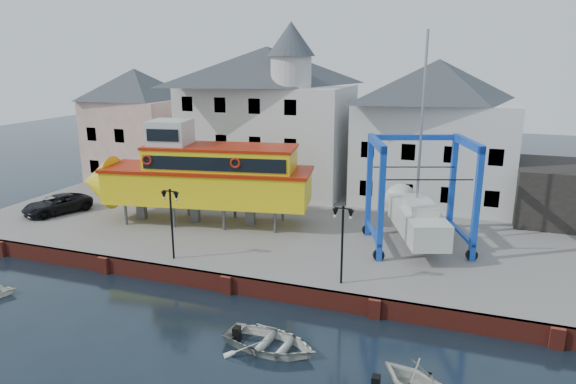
% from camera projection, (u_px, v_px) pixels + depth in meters
% --- Properties ---
extents(ground, '(140.00, 140.00, 0.00)m').
position_uv_depth(ground, '(227.00, 293.00, 27.75)').
color(ground, black).
rests_on(ground, ground).
extents(hardstanding, '(44.00, 22.00, 1.00)m').
position_uv_depth(hardstanding, '(293.00, 224.00, 37.64)').
color(hardstanding, slate).
rests_on(hardstanding, ground).
extents(quay_wall, '(44.00, 0.47, 1.00)m').
position_uv_depth(quay_wall, '(228.00, 284.00, 27.72)').
color(quay_wall, maroon).
rests_on(quay_wall, ground).
extents(building_pink, '(8.00, 7.00, 10.30)m').
position_uv_depth(building_pink, '(138.00, 125.00, 48.40)').
color(building_pink, tan).
rests_on(building_pink, hardstanding).
extents(building_white_main, '(14.00, 8.30, 14.00)m').
position_uv_depth(building_white_main, '(268.00, 117.00, 44.19)').
color(building_white_main, silver).
rests_on(building_white_main, hardstanding).
extents(building_white_right, '(12.00, 8.00, 11.20)m').
position_uv_depth(building_white_right, '(435.00, 132.00, 40.42)').
color(building_white_right, silver).
rests_on(building_white_right, hardstanding).
extents(shed_dark, '(8.00, 7.00, 4.00)m').
position_uv_depth(shed_dark, '(575.00, 193.00, 36.28)').
color(shed_dark, black).
rests_on(shed_dark, hardstanding).
extents(lamp_post_left, '(1.12, 0.32, 4.20)m').
position_uv_depth(lamp_post_left, '(171.00, 206.00, 29.07)').
color(lamp_post_left, black).
rests_on(lamp_post_left, hardstanding).
extents(lamp_post_right, '(1.12, 0.32, 4.20)m').
position_uv_depth(lamp_post_right, '(343.00, 225.00, 25.82)').
color(lamp_post_right, black).
rests_on(lamp_post_right, hardstanding).
extents(tour_boat, '(16.93, 6.77, 7.18)m').
position_uv_depth(tour_boat, '(194.00, 175.00, 35.65)').
color(tour_boat, '#59595E').
rests_on(tour_boat, hardstanding).
extents(travel_lift, '(7.23, 8.77, 12.90)m').
position_uv_depth(travel_lift, '(415.00, 210.00, 31.91)').
color(travel_lift, '#0F3BA5').
rests_on(travel_lift, hardstanding).
extents(van, '(4.05, 5.39, 1.36)m').
position_uv_depth(van, '(57.00, 204.00, 38.36)').
color(van, black).
rests_on(van, hardstanding).
extents(motorboat_b, '(4.64, 3.56, 0.89)m').
position_uv_depth(motorboat_b, '(270.00, 349.00, 22.45)').
color(motorboat_b, silver).
rests_on(motorboat_b, ground).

